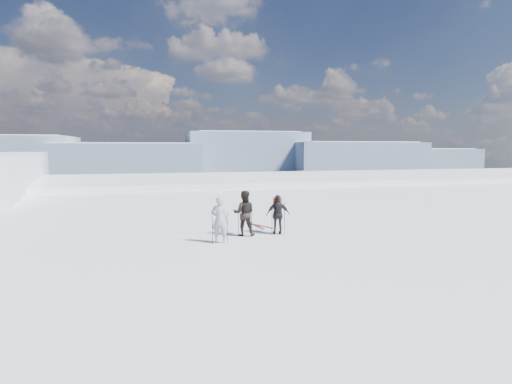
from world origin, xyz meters
TOP-DOWN VIEW (x-y plane):
  - lake_basin at (0.00, 30.00)m, footprint 820.00×820.00m
  - far_mountain_range at (29.60, 454.78)m, footprint 770.00×110.00m
  - skier_grey at (-2.90, 3.27)m, footprint 0.73×0.58m
  - skier_dark at (-1.76, 4.27)m, footprint 1.03×0.89m
  - skier_pack at (-0.36, 4.19)m, footprint 1.00×0.56m
  - backpack at (-0.32, 4.43)m, footprint 0.37×0.25m
  - ski_poles at (-1.65, 3.84)m, footprint 3.08×1.04m
  - skis_loose at (-0.74, 6.07)m, footprint 0.93×1.69m

SIDE VIEW (x-z plane):
  - far_mountain_range at x=29.60m, z-range -33.69..19.31m
  - lake_basin at x=0.00m, z-range -42.31..29.31m
  - skis_loose at x=-0.74m, z-range 0.00..0.03m
  - ski_poles at x=-1.65m, z-range -0.06..1.27m
  - skier_pack at x=-0.36m, z-range 0.00..1.62m
  - skier_grey at x=-2.90m, z-range 0.00..1.74m
  - skier_dark at x=-1.76m, z-range 0.00..1.83m
  - backpack at x=-0.32m, z-range 1.62..2.12m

